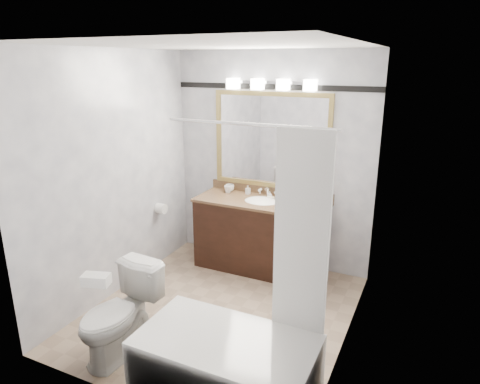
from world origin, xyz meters
name	(u,v)px	position (x,y,z in m)	size (l,w,h in m)	color
room	(219,191)	(0.00, 0.00, 1.25)	(2.42, 2.62, 2.52)	#9D836A
vanity	(261,234)	(0.00, 1.02, 0.44)	(1.53, 0.58, 0.97)	black
mirror	(271,141)	(0.00, 1.28, 1.50)	(1.40, 0.04, 1.10)	#A78F4B
vanity_light_bar	(271,84)	(0.00, 1.23, 2.13)	(1.02, 0.14, 0.12)	silver
accent_stripe	(273,87)	(0.00, 1.29, 2.10)	(2.40, 0.01, 0.06)	black
bathtub	(230,358)	(0.55, -0.90, 0.28)	(1.30, 0.75, 1.96)	white
tp_roll	(161,209)	(-1.14, 0.66, 0.70)	(0.12, 0.12, 0.11)	white
toilet	(119,314)	(-0.46, -0.91, 0.38)	(0.42, 0.74, 0.75)	white
tissue_box	(96,280)	(-0.46, -1.12, 0.79)	(0.20, 0.11, 0.08)	white
coffee_maker	(298,193)	(0.45, 0.96, 1.02)	(0.17, 0.22, 0.34)	black
cup_left	(230,188)	(-0.50, 1.21, 0.89)	(0.11, 0.11, 0.08)	white
cup_right	(228,189)	(-0.49, 1.14, 0.89)	(0.09, 0.09, 0.09)	white
soap_bottle_a	(248,190)	(-0.25, 1.20, 0.90)	(0.05, 0.05, 0.10)	white
soap_bottle_b	(270,194)	(0.04, 1.18, 0.89)	(0.06, 0.06, 0.07)	white
soap_bar	(271,198)	(0.07, 1.13, 0.86)	(0.08, 0.05, 0.02)	beige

